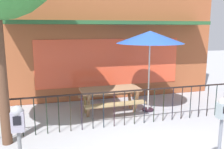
% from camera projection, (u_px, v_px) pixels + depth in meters
% --- Properties ---
extents(pub_storefront, '(8.17, 1.37, 5.65)m').
position_uv_depth(pub_storefront, '(109.00, 22.00, 8.60)').
color(pub_storefront, '#5F281C').
rests_on(pub_storefront, ground).
extents(patio_fence_front, '(6.89, 0.04, 0.97)m').
position_uv_depth(patio_fence_front, '(135.00, 101.00, 6.38)').
color(patio_fence_front, black).
rests_on(patio_fence_front, ground).
extents(picnic_table_left, '(1.84, 1.41, 0.79)m').
position_uv_depth(picnic_table_left, '(110.00, 94.00, 7.29)').
color(picnic_table_left, '#A17350').
rests_on(picnic_table_left, ground).
extents(patio_umbrella, '(2.04, 2.04, 2.50)m').
position_uv_depth(patio_umbrella, '(150.00, 37.00, 7.14)').
color(patio_umbrella, black).
rests_on(patio_umbrella, ground).
extents(parking_meter_near, '(0.18, 0.17, 1.50)m').
position_uv_depth(parking_meter_near, '(18.00, 128.00, 3.43)').
color(parking_meter_near, slate).
rests_on(parking_meter_near, ground).
extents(parking_meter_far, '(0.18, 0.17, 1.41)m').
position_uv_depth(parking_meter_far, '(222.00, 116.00, 4.10)').
color(parking_meter_far, slate).
rests_on(parking_meter_far, ground).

